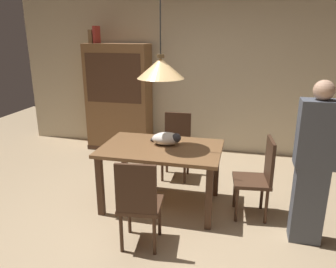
{
  "coord_description": "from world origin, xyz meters",
  "views": [
    {
      "loc": [
        0.86,
        -2.99,
        2.04
      ],
      "look_at": [
        -0.02,
        0.7,
        0.85
      ],
      "focal_mm": 35.02,
      "sensor_mm": 36.0,
      "label": 1
    }
  ],
  "objects_px": {
    "dining_table": "(161,155)",
    "hutch_bookcase": "(119,100)",
    "chair_far_back": "(176,142)",
    "pendant_lamp": "(161,68)",
    "person_standing": "(313,165)",
    "chair_right_side": "(259,175)",
    "chair_near_front": "(139,201)",
    "cat_sleeping": "(167,139)",
    "book_brown_thick": "(93,36)",
    "book_red_tall": "(97,35)"
  },
  "relations": [
    {
      "from": "cat_sleeping",
      "to": "pendant_lamp",
      "type": "distance_m",
      "value": 0.84
    },
    {
      "from": "chair_far_back",
      "to": "chair_right_side",
      "type": "height_order",
      "value": "same"
    },
    {
      "from": "chair_far_back",
      "to": "person_standing",
      "type": "xyz_separation_m",
      "value": [
        1.6,
        -1.23,
        0.31
      ]
    },
    {
      "from": "hutch_bookcase",
      "to": "pendant_lamp",
      "type": "bearing_deg",
      "value": -55.66
    },
    {
      "from": "chair_near_front",
      "to": "book_red_tall",
      "type": "bearing_deg",
      "value": 120.69
    },
    {
      "from": "dining_table",
      "to": "book_red_tall",
      "type": "distance_m",
      "value": 2.76
    },
    {
      "from": "pendant_lamp",
      "to": "hutch_bookcase",
      "type": "bearing_deg",
      "value": 124.34
    },
    {
      "from": "cat_sleeping",
      "to": "book_red_tall",
      "type": "relative_size",
      "value": 1.42
    },
    {
      "from": "book_red_tall",
      "to": "chair_right_side",
      "type": "bearing_deg",
      "value": -33.62
    },
    {
      "from": "chair_far_back",
      "to": "pendant_lamp",
      "type": "bearing_deg",
      "value": -89.81
    },
    {
      "from": "chair_far_back",
      "to": "hutch_bookcase",
      "type": "relative_size",
      "value": 0.5
    },
    {
      "from": "book_brown_thick",
      "to": "chair_near_front",
      "type": "bearing_deg",
      "value": -58.27
    },
    {
      "from": "person_standing",
      "to": "chair_right_side",
      "type": "bearing_deg",
      "value": 142.34
    },
    {
      "from": "dining_table",
      "to": "cat_sleeping",
      "type": "bearing_deg",
      "value": 62.28
    },
    {
      "from": "chair_right_side",
      "to": "book_brown_thick",
      "type": "xyz_separation_m",
      "value": [
        -2.79,
        1.81,
        1.45
      ]
    },
    {
      "from": "chair_far_back",
      "to": "cat_sleeping",
      "type": "relative_size",
      "value": 2.34
    },
    {
      "from": "dining_table",
      "to": "cat_sleeping",
      "type": "relative_size",
      "value": 3.53
    },
    {
      "from": "hutch_bookcase",
      "to": "chair_far_back",
      "type": "bearing_deg",
      "value": -37.13
    },
    {
      "from": "book_red_tall",
      "to": "pendant_lamp",
      "type": "bearing_deg",
      "value": -48.79
    },
    {
      "from": "pendant_lamp",
      "to": "dining_table",
      "type": "bearing_deg",
      "value": -63.43
    },
    {
      "from": "cat_sleeping",
      "to": "book_brown_thick",
      "type": "bearing_deg",
      "value": 134.74
    },
    {
      "from": "dining_table",
      "to": "hutch_bookcase",
      "type": "distance_m",
      "value": 2.21
    },
    {
      "from": "chair_far_back",
      "to": "book_brown_thick",
      "type": "distance_m",
      "value": 2.39
    },
    {
      "from": "person_standing",
      "to": "book_brown_thick",
      "type": "bearing_deg",
      "value": 146.31
    },
    {
      "from": "chair_right_side",
      "to": "cat_sleeping",
      "type": "xyz_separation_m",
      "value": [
        -1.08,
        0.08,
        0.32
      ]
    },
    {
      "from": "dining_table",
      "to": "hutch_bookcase",
      "type": "bearing_deg",
      "value": 124.34
    },
    {
      "from": "cat_sleeping",
      "to": "person_standing",
      "type": "distance_m",
      "value": 1.61
    },
    {
      "from": "pendant_lamp",
      "to": "hutch_bookcase",
      "type": "relative_size",
      "value": 0.7
    },
    {
      "from": "chair_right_side",
      "to": "person_standing",
      "type": "bearing_deg",
      "value": -37.66
    },
    {
      "from": "chair_near_front",
      "to": "chair_right_side",
      "type": "xyz_separation_m",
      "value": [
        1.12,
        0.89,
        0.0
      ]
    },
    {
      "from": "chair_far_back",
      "to": "hutch_bookcase",
      "type": "distance_m",
      "value": 1.6
    },
    {
      "from": "dining_table",
      "to": "hutch_bookcase",
      "type": "height_order",
      "value": "hutch_bookcase"
    },
    {
      "from": "book_brown_thick",
      "to": "person_standing",
      "type": "xyz_separation_m",
      "value": [
        3.25,
        -2.17,
        -1.14
      ]
    },
    {
      "from": "dining_table",
      "to": "person_standing",
      "type": "bearing_deg",
      "value": -12.47
    },
    {
      "from": "pendant_lamp",
      "to": "book_red_tall",
      "type": "bearing_deg",
      "value": 131.21
    },
    {
      "from": "hutch_bookcase",
      "to": "chair_right_side",
      "type": "bearing_deg",
      "value": -37.34
    },
    {
      "from": "book_red_tall",
      "to": "person_standing",
      "type": "xyz_separation_m",
      "value": [
        3.19,
        -2.17,
        -1.17
      ]
    },
    {
      "from": "chair_far_back",
      "to": "pendant_lamp",
      "type": "height_order",
      "value": "pendant_lamp"
    },
    {
      "from": "chair_far_back",
      "to": "hutch_bookcase",
      "type": "height_order",
      "value": "hutch_bookcase"
    },
    {
      "from": "chair_right_side",
      "to": "cat_sleeping",
      "type": "height_order",
      "value": "chair_right_side"
    },
    {
      "from": "chair_right_side",
      "to": "pendant_lamp",
      "type": "distance_m",
      "value": 1.61
    },
    {
      "from": "chair_far_back",
      "to": "dining_table",
      "type": "bearing_deg",
      "value": -89.81
    },
    {
      "from": "pendant_lamp",
      "to": "person_standing",
      "type": "bearing_deg",
      "value": -12.47
    },
    {
      "from": "chair_right_side",
      "to": "book_red_tall",
      "type": "bearing_deg",
      "value": 146.38
    },
    {
      "from": "chair_near_front",
      "to": "hutch_bookcase",
      "type": "xyz_separation_m",
      "value": [
        -1.25,
        2.69,
        0.38
      ]
    },
    {
      "from": "chair_far_back",
      "to": "pendant_lamp",
      "type": "relative_size",
      "value": 0.72
    },
    {
      "from": "dining_table",
      "to": "book_brown_thick",
      "type": "relative_size",
      "value": 5.83
    },
    {
      "from": "chair_near_front",
      "to": "chair_far_back",
      "type": "xyz_separation_m",
      "value": [
        -0.01,
        1.76,
        0.0
      ]
    },
    {
      "from": "chair_right_side",
      "to": "book_brown_thick",
      "type": "distance_m",
      "value": 3.62
    },
    {
      "from": "book_brown_thick",
      "to": "person_standing",
      "type": "bearing_deg",
      "value": -33.69
    }
  ]
}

